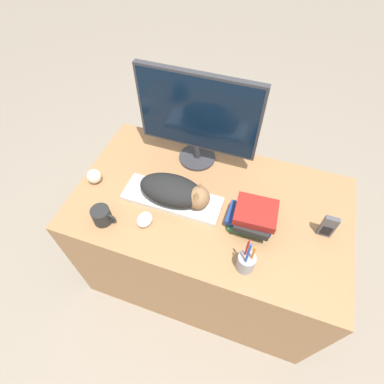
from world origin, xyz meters
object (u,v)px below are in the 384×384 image
at_px(monitor, 198,117).
at_px(book_stack, 253,217).
at_px(computer_mouse, 145,219).
at_px(cat, 176,191).
at_px(baseball, 94,176).
at_px(pen_cup, 246,262).
at_px(phone, 328,227).
at_px(keyboard, 172,199).
at_px(coffee_mug, 102,216).

relative_size(monitor, book_stack, 2.76).
distance_m(computer_mouse, book_stack, 0.49).
bearing_deg(book_stack, monitor, 139.27).
bearing_deg(cat, book_stack, -1.82).
bearing_deg(baseball, pen_cup, -14.12).
height_order(computer_mouse, pen_cup, pen_cup).
distance_m(phone, book_stack, 0.32).
relative_size(keyboard, cat, 1.40).
distance_m(keyboard, computer_mouse, 0.17).
height_order(computer_mouse, coffee_mug, coffee_mug).
relative_size(keyboard, computer_mouse, 5.64).
relative_size(coffee_mug, baseball, 1.56).
xyz_separation_m(monitor, pen_cup, (0.38, -0.52, -0.23)).
height_order(phone, book_stack, same).
relative_size(keyboard, pen_cup, 2.14).
bearing_deg(keyboard, monitor, 85.27).
bearing_deg(pen_cup, computer_mouse, 172.27).
bearing_deg(phone, computer_mouse, -165.39).
height_order(baseball, phone, phone).
relative_size(baseball, book_stack, 0.35).
bearing_deg(computer_mouse, keyboard, 65.05).
relative_size(pen_cup, book_stack, 1.04).
xyz_separation_m(baseball, phone, (1.11, 0.06, 0.03)).
height_order(keyboard, coffee_mug, coffee_mug).
bearing_deg(phone, coffee_mug, -164.92).
xyz_separation_m(cat, phone, (0.68, 0.05, -0.02)).
bearing_deg(keyboard, phone, 3.77).
bearing_deg(baseball, monitor, 36.04).
relative_size(monitor, phone, 4.64).
xyz_separation_m(phone, book_stack, (-0.31, -0.06, 0.00)).
height_order(cat, book_stack, cat).
xyz_separation_m(pen_cup, baseball, (-0.82, 0.21, -0.01)).
distance_m(keyboard, coffee_mug, 0.33).
bearing_deg(computer_mouse, phone, 14.61).
height_order(monitor, baseball, monitor).
bearing_deg(pen_cup, baseball, 165.88).
bearing_deg(coffee_mug, baseball, 128.67).
distance_m(computer_mouse, phone, 0.80).
distance_m(computer_mouse, baseball, 0.37).
bearing_deg(book_stack, baseball, -179.74).
bearing_deg(keyboard, baseball, -177.89).
bearing_deg(book_stack, coffee_mug, -162.72).
bearing_deg(pen_cup, cat, 149.97).
bearing_deg(cat, pen_cup, -30.03).
bearing_deg(book_stack, phone, 10.44).
height_order(coffee_mug, phone, phone).
xyz_separation_m(keyboard, monitor, (0.02, 0.30, 0.27)).
relative_size(pen_cup, phone, 1.75).
distance_m(baseball, phone, 1.12).
bearing_deg(monitor, book_stack, -40.73).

